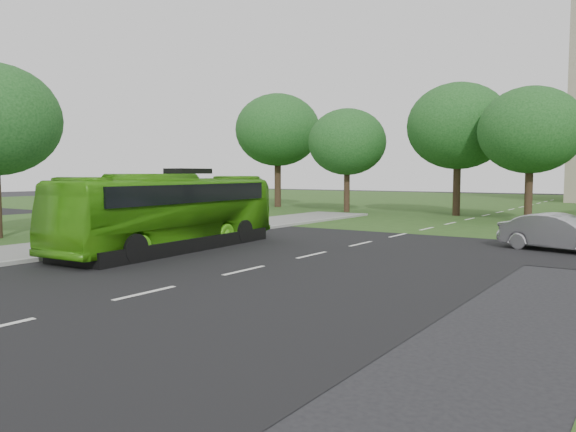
% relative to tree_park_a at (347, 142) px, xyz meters
% --- Properties ---
extents(ground, '(160.00, 160.00, 0.00)m').
position_rel_tree_park_a_xyz_m(ground, '(9.96, -27.35, -5.47)').
color(ground, black).
rests_on(ground, ground).
extents(street_surfaces, '(120.00, 120.00, 0.15)m').
position_rel_tree_park_a_xyz_m(street_surfaces, '(9.58, -4.60, -5.44)').
color(street_surfaces, black).
rests_on(street_surfaces, ground).
extents(tree_park_a, '(6.06, 6.06, 8.06)m').
position_rel_tree_park_a_xyz_m(tree_park_a, '(0.00, 0.00, 0.00)').
color(tree_park_a, black).
rests_on(tree_park_a, ground).
extents(tree_park_b, '(7.21, 7.21, 9.45)m').
position_rel_tree_park_a_xyz_m(tree_park_b, '(8.28, 1.10, 0.91)').
color(tree_park_b, black).
rests_on(tree_park_b, ground).
extents(tree_park_c, '(6.32, 6.32, 8.40)m').
position_rel_tree_park_a_xyz_m(tree_park_c, '(13.61, -1.54, 0.23)').
color(tree_park_c, black).
rests_on(tree_park_c, ground).
extents(tree_park_f, '(7.62, 7.62, 10.17)m').
position_rel_tree_park_a_xyz_m(tree_park_f, '(-8.49, 2.66, 1.45)').
color(tree_park_f, black).
rests_on(tree_park_f, ground).
extents(bus, '(3.29, 10.99, 3.02)m').
position_rel_tree_park_a_xyz_m(bus, '(4.46, -23.09, -3.96)').
color(bus, '#439F13').
rests_on(bus, ground).
extents(sedan, '(4.68, 2.56, 1.46)m').
position_rel_tree_park_a_xyz_m(sedan, '(17.39, -14.98, -4.73)').
color(sedan, '#A9A8AD').
rests_on(sedan, ground).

